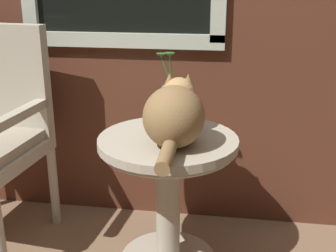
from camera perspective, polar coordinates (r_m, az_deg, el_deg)
wicker_side_table at (r=1.86m, az=0.00°, el=-6.74°), size 0.57×0.57×0.60m
cat at (r=1.69m, az=0.83°, el=1.56°), size 0.24×0.57×0.25m
pewter_vase_with_ivy at (r=1.90m, az=0.54°, el=2.69°), size 0.14×0.13×0.32m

